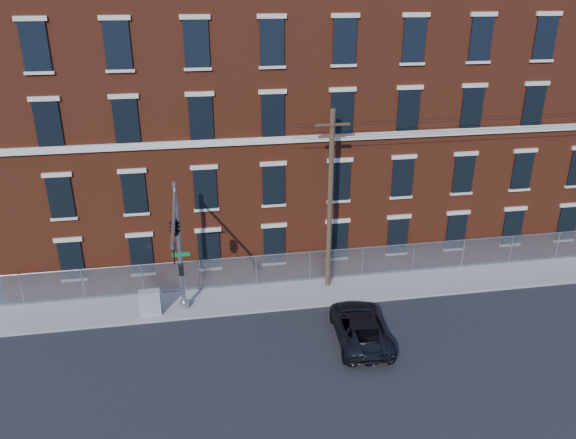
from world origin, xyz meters
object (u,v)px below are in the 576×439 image
Objects in this scene: traffic_signal_mast at (176,235)px; utility_cabinet at (150,303)px; pickup_truck at (360,326)px; utility_pole_near at (330,199)px.

utility_cabinet is (-1.70, 2.02, -4.60)m from traffic_signal_mast.
utility_cabinet is (-10.04, 3.80, 0.07)m from pickup_truck.
pickup_truck is 10.74m from utility_cabinet.
utility_pole_near is 10.80m from utility_cabinet.
traffic_signal_mast reaches higher than utility_cabinet.
utility_pole_near is at bearing 7.97° from utility_cabinet.
utility_pole_near is (8.00, 3.42, -0.05)m from traffic_signal_mast.
utility_pole_near is 6.97m from pickup_truck.
pickup_truck is 3.84× the size of utility_cabinet.
utility_pole_near reaches higher than utility_cabinet.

